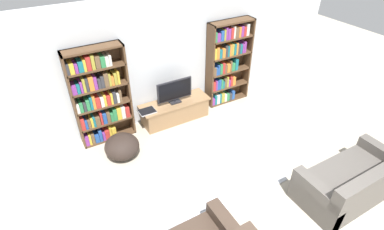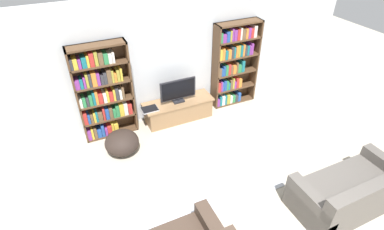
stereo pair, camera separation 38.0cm
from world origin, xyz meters
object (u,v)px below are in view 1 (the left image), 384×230
Objects in this scene: tv_stand at (175,110)px; bookshelf_right at (226,62)px; bookshelf_left at (99,97)px; television at (175,91)px; laptop at (147,111)px; beanbag_ottoman at (122,146)px; couch_right_sofa at (352,182)px.

bookshelf_right is at bearing 5.60° from tv_stand.
bookshelf_left is 2.47× the size of television.
bookshelf_right is 1.58m from tv_stand.
bookshelf_right is 2.11m from laptop.
beanbag_ottoman is at bearing -145.39° from laptop.
couch_right_sofa is at bearing -65.38° from television.
laptop is 0.19× the size of couch_right_sofa.
television reaches higher than laptop.
bookshelf_left is at bearing 131.15° from couch_right_sofa.
couch_right_sofa is (1.48, -3.22, -0.44)m from television.
couch_right_sofa is at bearing -88.43° from bookshelf_right.
bookshelf_left reaches higher than television.
laptop is at bearing -174.77° from tv_stand.
television reaches higher than couch_right_sofa.
bookshelf_left reaches higher than couch_right_sofa.
bookshelf_right is 3.45m from couch_right_sofa.
couch_right_sofa is at bearing -48.85° from bookshelf_left.
television is 1.56m from beanbag_ottoman.
couch_right_sofa is at bearing -65.51° from tv_stand.
tv_stand is 3.56m from couch_right_sofa.
laptop is (-0.65, -0.04, -0.26)m from television.
television is (-0.00, -0.02, 0.49)m from tv_stand.
bookshelf_left reaches higher than laptop.
tv_stand is at bearing -5.23° from bookshelf_left.
bookshelf_left and bookshelf_right have the same top height.
laptop is 3.83m from couch_right_sofa.
tv_stand is (1.47, -0.13, -0.71)m from bookshelf_left.
beanbag_ottoman is at bearing -158.54° from television.
bookshelf_right is (2.86, 0.00, 0.04)m from bookshelf_left.
tv_stand is (-1.38, -0.14, -0.75)m from bookshelf_right.
tv_stand is at bearing 90.00° from television.
tv_stand is at bearing 22.18° from beanbag_ottoman.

